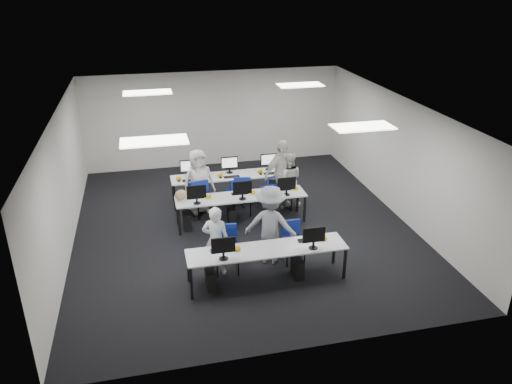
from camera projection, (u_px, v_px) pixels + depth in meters
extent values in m
plane|color=black|center=(243.00, 226.00, 12.30)|extent=(9.00, 9.00, 0.00)
plane|color=white|center=(242.00, 107.00, 11.08)|extent=(9.00, 9.00, 0.00)
cube|color=silver|center=(214.00, 119.00, 15.70)|extent=(8.00, 0.02, 3.00)
cube|color=silver|center=(301.00, 273.00, 7.68)|extent=(8.00, 0.02, 3.00)
cube|color=silver|center=(63.00, 185.00, 10.87)|extent=(0.02, 9.00, 3.00)
cube|color=silver|center=(398.00, 157.00, 12.51)|extent=(0.02, 9.00, 3.00)
cube|color=white|center=(154.00, 141.00, 8.90)|extent=(1.20, 0.60, 0.02)
cube|color=white|center=(362.00, 127.00, 9.72)|extent=(1.20, 0.60, 0.02)
cube|color=white|center=(147.00, 92.00, 12.46)|extent=(1.20, 0.60, 0.02)
cube|color=white|center=(300.00, 85.00, 13.28)|extent=(1.20, 0.60, 0.02)
cube|color=#AFB2B3|center=(267.00, 249.00, 9.87)|extent=(3.20, 0.70, 0.03)
cube|color=black|center=(191.00, 283.00, 9.43)|extent=(0.05, 0.05, 0.70)
cube|color=black|center=(188.00, 267.00, 9.97)|extent=(0.05, 0.05, 0.70)
cube|color=black|center=(345.00, 264.00, 10.07)|extent=(0.05, 0.05, 0.70)
cube|color=black|center=(334.00, 249.00, 10.60)|extent=(0.05, 0.05, 0.70)
cube|color=#AFB2B3|center=(241.00, 197.00, 12.19)|extent=(3.20, 0.70, 0.03)
cube|color=black|center=(179.00, 222.00, 11.75)|extent=(0.05, 0.05, 0.70)
cube|color=black|center=(177.00, 211.00, 12.28)|extent=(0.05, 0.05, 0.70)
cube|color=black|center=(305.00, 209.00, 12.39)|extent=(0.05, 0.05, 0.70)
cube|color=black|center=(298.00, 199.00, 12.92)|extent=(0.05, 0.05, 0.70)
cube|color=#AFB2B3|center=(231.00, 176.00, 13.43)|extent=(3.20, 0.70, 0.03)
cube|color=black|center=(175.00, 198.00, 13.00)|extent=(0.05, 0.05, 0.70)
cube|color=black|center=(173.00, 189.00, 13.53)|extent=(0.05, 0.05, 0.70)
cube|color=black|center=(289.00, 187.00, 13.63)|extent=(0.05, 0.05, 0.70)
cube|color=black|center=(283.00, 179.00, 14.17)|extent=(0.05, 0.05, 0.70)
cube|color=#0D59AA|center=(223.00, 245.00, 9.40)|extent=(0.46, 0.04, 0.32)
cube|color=black|center=(221.00, 250.00, 9.80)|extent=(0.42, 0.14, 0.02)
ellipsoid|color=black|center=(236.00, 248.00, 9.86)|extent=(0.07, 0.10, 0.04)
cube|color=black|center=(210.00, 278.00, 9.84)|extent=(0.18, 0.40, 0.42)
cube|color=white|center=(314.00, 235.00, 9.77)|extent=(0.46, 0.04, 0.32)
cube|color=black|center=(308.00, 240.00, 10.17)|extent=(0.42, 0.14, 0.02)
ellipsoid|color=black|center=(322.00, 238.00, 10.23)|extent=(0.07, 0.10, 0.04)
cube|color=black|center=(298.00, 267.00, 10.21)|extent=(0.18, 0.40, 0.42)
cube|color=white|center=(196.00, 192.00, 11.67)|extent=(0.46, 0.04, 0.32)
cube|color=black|center=(195.00, 197.00, 12.08)|extent=(0.42, 0.14, 0.02)
ellipsoid|color=black|center=(208.00, 196.00, 12.13)|extent=(0.07, 0.10, 0.04)
cube|color=black|center=(187.00, 221.00, 12.12)|extent=(0.18, 0.40, 0.42)
cube|color=white|center=(242.00, 188.00, 11.90)|extent=(0.46, 0.04, 0.32)
cube|color=black|center=(240.00, 193.00, 12.30)|extent=(0.42, 0.14, 0.02)
ellipsoid|color=black|center=(252.00, 192.00, 12.36)|extent=(0.07, 0.10, 0.04)
cube|color=black|center=(231.00, 216.00, 12.34)|extent=(0.18, 0.40, 0.42)
cube|color=white|center=(287.00, 184.00, 12.13)|extent=(0.46, 0.04, 0.32)
cube|color=black|center=(283.00, 189.00, 12.53)|extent=(0.42, 0.14, 0.02)
ellipsoid|color=black|center=(294.00, 188.00, 12.59)|extent=(0.07, 0.10, 0.04)
cube|color=black|center=(274.00, 212.00, 12.57)|extent=(0.18, 0.40, 0.42)
cube|color=white|center=(189.00, 166.00, 13.24)|extent=(0.46, 0.04, 0.32)
cube|color=black|center=(190.00, 180.00, 13.07)|extent=(0.42, 0.14, 0.02)
ellipsoid|color=black|center=(179.00, 181.00, 13.01)|extent=(0.07, 0.10, 0.04)
cube|color=black|center=(200.00, 196.00, 13.46)|extent=(0.18, 0.40, 0.42)
cube|color=white|center=(229.00, 162.00, 13.47)|extent=(0.46, 0.04, 0.32)
cube|color=black|center=(232.00, 177.00, 13.30)|extent=(0.42, 0.14, 0.02)
ellipsoid|color=black|center=(221.00, 177.00, 13.23)|extent=(0.07, 0.10, 0.04)
cube|color=black|center=(240.00, 192.00, 13.69)|extent=(0.18, 0.40, 0.42)
cube|color=white|center=(269.00, 159.00, 13.69)|extent=(0.46, 0.04, 0.32)
cube|color=black|center=(272.00, 173.00, 13.53)|extent=(0.42, 0.14, 0.02)
ellipsoid|color=black|center=(261.00, 174.00, 13.46)|extent=(0.07, 0.10, 0.04)
cube|color=black|center=(279.00, 188.00, 13.92)|extent=(0.18, 0.40, 0.42)
cube|color=navy|center=(227.00, 250.00, 10.28)|extent=(0.52, 0.50, 0.07)
cube|color=navy|center=(226.00, 232.00, 10.37)|extent=(0.46, 0.10, 0.39)
cube|color=navy|center=(293.00, 242.00, 10.67)|extent=(0.44, 0.42, 0.06)
cube|color=navy|center=(291.00, 227.00, 10.74)|extent=(0.41, 0.06, 0.35)
cube|color=navy|center=(193.00, 201.00, 12.65)|extent=(0.53, 0.52, 0.06)
cube|color=navy|center=(194.00, 189.00, 12.72)|extent=(0.38, 0.19, 0.34)
cube|color=navy|center=(242.00, 196.00, 12.79)|extent=(0.53, 0.51, 0.06)
cube|color=navy|center=(242.00, 184.00, 12.87)|extent=(0.43, 0.14, 0.37)
cube|color=navy|center=(281.00, 194.00, 12.97)|extent=(0.54, 0.53, 0.06)
cube|color=navy|center=(277.00, 183.00, 13.01)|extent=(0.40, 0.19, 0.35)
cube|color=navy|center=(198.00, 195.00, 12.82)|extent=(0.53, 0.51, 0.06)
cube|color=navy|center=(200.00, 188.00, 12.53)|extent=(0.45, 0.12, 0.39)
cube|color=navy|center=(234.00, 192.00, 13.16)|extent=(0.49, 0.47, 0.06)
cube|color=navy|center=(237.00, 186.00, 12.91)|extent=(0.39, 0.13, 0.34)
cube|color=navy|center=(270.00, 189.00, 13.24)|extent=(0.50, 0.49, 0.06)
cube|color=navy|center=(274.00, 183.00, 12.97)|extent=(0.43, 0.12, 0.36)
ellipsoid|color=tan|center=(181.00, 195.00, 11.94)|extent=(0.36, 0.30, 0.25)
imported|color=#B9B8AF|center=(216.00, 241.00, 10.10)|extent=(0.64, 0.53, 1.52)
imported|color=#B9B8AF|center=(288.00, 179.00, 13.12)|extent=(0.84, 0.73, 1.49)
imported|color=#B9B8AF|center=(199.00, 181.00, 12.73)|extent=(0.93, 0.73, 1.69)
imported|color=#B9B8AF|center=(281.00, 174.00, 13.01)|extent=(1.16, 0.86, 1.83)
imported|color=gray|center=(271.00, 225.00, 10.48)|extent=(1.30, 1.06, 1.75)
cube|color=black|center=(273.00, 181.00, 10.27)|extent=(0.20, 0.22, 0.10)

